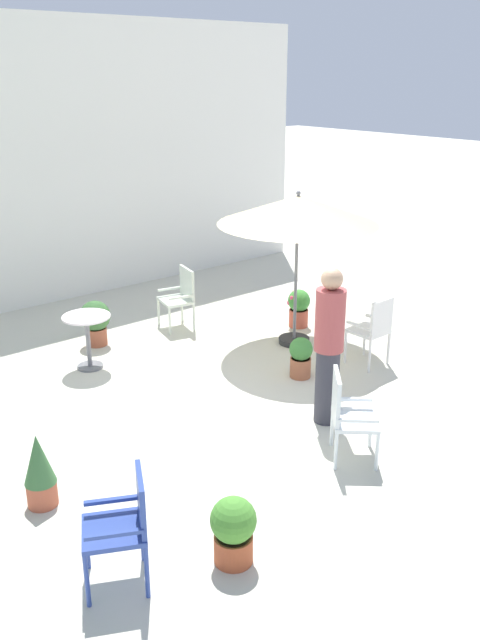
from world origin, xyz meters
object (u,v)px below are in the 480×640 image
patio_chair_2 (124,521)px  potted_plant_4 (39,470)px  potted_plant_2 (233,529)px  patio_umbrella_0 (298,211)px  potted_plant_1 (299,307)px  cafe_table_0 (87,332)px  patio_chair_0 (181,294)px  potted_plant_3 (96,320)px  standing_person (329,344)px  patio_chair_1 (373,327)px  potted_plant_0 (301,357)px  patio_chair_3 (347,412)px

patio_chair_2 → potted_plant_4: size_ratio=1.30×
potted_plant_4 → potted_plant_2: bearing=-62.8°
patio_umbrella_0 → potted_plant_1: (0.52, 0.45, -1.60)m
cafe_table_0 → potted_plant_4: cafe_table_0 is taller
cafe_table_0 → patio_chair_0: 1.86m
potted_plant_3 → standing_person: (0.90, -3.62, 0.55)m
patio_chair_1 → potted_plant_0: bearing=160.6°
patio_chair_1 → patio_chair_2: size_ratio=1.02×
potted_plant_2 → potted_plant_4: potted_plant_4 is taller
potted_plant_0 → patio_umbrella_0: bearing=50.3°
patio_chair_2 → potted_plant_2: (0.76, -0.34, -0.24)m
patio_chair_1 → potted_plant_3: size_ratio=1.44×
potted_plant_3 → potted_plant_1: bearing=-25.2°
patio_umbrella_0 → standing_person: size_ratio=1.24×
patio_chair_0 → potted_plant_2: size_ratio=1.58×
cafe_table_0 → standing_person: (1.35, -2.97, 0.42)m
cafe_table_0 → potted_plant_1: size_ratio=1.25×
patio_umbrella_0 → potted_plant_0: patio_umbrella_0 is taller
patio_chair_1 → potted_plant_3: (-2.46, 2.95, -0.17)m
potted_plant_3 → cafe_table_0: bearing=-124.9°
patio_umbrella_0 → potted_plant_4: (-4.41, -1.35, -1.55)m
patio_chair_0 → patio_chair_3: size_ratio=0.99×
potted_plant_0 → patio_chair_0: bearing=93.5°
potted_plant_0 → potted_plant_4: 3.71m
potted_plant_1 → patio_chair_3: bearing=-126.8°
patio_umbrella_0 → patio_chair_1: patio_umbrella_0 is taller
potted_plant_2 → standing_person: 2.58m
potted_plant_0 → patio_chair_3: bearing=-120.9°
patio_chair_0 → standing_person: (-0.44, -3.45, 0.40)m
patio_umbrella_0 → potted_plant_3: size_ratio=3.35×
patio_chair_1 → potted_plant_2: patio_chair_1 is taller
patio_umbrella_0 → patio_chair_0: (-0.87, 1.57, -1.39)m
standing_person → cafe_table_0: bearing=114.5°
standing_person → potted_plant_2: bearing=-153.0°
patio_chair_0 → potted_plant_0: size_ratio=1.72×
patio_chair_3 → standing_person: 0.87m
patio_chair_2 → patio_chair_3: size_ratio=1.00×
potted_plant_4 → potted_plant_1: bearing=20.1°
potted_plant_4 → standing_person: (3.09, -0.53, 0.56)m
patio_umbrella_0 → patio_chair_3: (-1.72, -2.53, -1.39)m
patio_chair_1 → patio_chair_3: bearing=-146.2°
patio_chair_0 → potted_plant_4: (-3.54, -2.91, -0.16)m
patio_umbrella_0 → patio_chair_3: size_ratio=2.37×
potted_plant_2 → potted_plant_4: 1.88m
patio_chair_0 → patio_chair_2: size_ratio=0.99×
patio_umbrella_0 → cafe_table_0: 3.21m
patio_chair_0 → patio_chair_3: 4.19m
potted_plant_0 → cafe_table_0: bearing=134.7°
potted_plant_4 → standing_person: bearing=-9.8°
standing_person → patio_chair_0: bearing=82.7°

